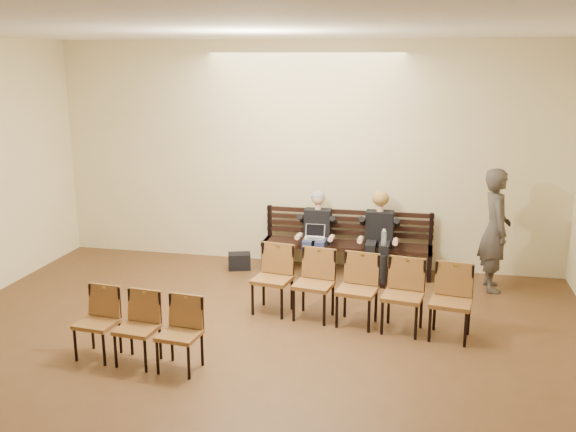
# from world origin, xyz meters

# --- Properties ---
(ground) EXTENTS (10.00, 10.00, 0.00)m
(ground) POSITION_xyz_m (0.00, 0.00, 0.00)
(ground) COLOR #57351D
(ground) RESTS_ON ground
(room_walls) EXTENTS (8.02, 10.01, 3.51)m
(room_walls) POSITION_xyz_m (0.00, 0.79, 2.54)
(room_walls) COLOR beige
(room_walls) RESTS_ON ground
(bench) EXTENTS (2.60, 0.90, 0.45)m
(bench) POSITION_xyz_m (0.73, 4.65, 0.23)
(bench) COLOR black
(bench) RESTS_ON ground
(seated_man) EXTENTS (0.50, 0.69, 1.20)m
(seated_man) POSITION_xyz_m (0.29, 4.53, 0.60)
(seated_man) COLOR black
(seated_man) RESTS_ON ground
(seated_woman) EXTENTS (0.51, 0.71, 1.20)m
(seated_woman) POSITION_xyz_m (1.23, 4.53, 0.60)
(seated_woman) COLOR black
(seated_woman) RESTS_ON ground
(laptop) EXTENTS (0.31, 0.25, 0.22)m
(laptop) POSITION_xyz_m (0.27, 4.37, 0.56)
(laptop) COLOR #B8B9BD
(laptop) RESTS_ON bench
(water_bottle) EXTENTS (0.08, 0.08, 0.25)m
(water_bottle) POSITION_xyz_m (1.32, 4.25, 0.57)
(water_bottle) COLOR silver
(water_bottle) RESTS_ON bench
(bag) EXTENTS (0.40, 0.33, 0.25)m
(bag) POSITION_xyz_m (-0.91, 4.43, 0.13)
(bag) COLOR black
(bag) RESTS_ON ground
(passerby) EXTENTS (0.57, 0.79, 2.01)m
(passerby) POSITION_xyz_m (2.86, 4.33, 1.01)
(passerby) COLOR #3C3731
(passerby) RESTS_ON ground
(chair_row_front) EXTENTS (2.76, 0.89, 0.88)m
(chair_row_front) POSITION_xyz_m (1.11, 2.66, 0.44)
(chair_row_front) COLOR brown
(chair_row_front) RESTS_ON ground
(chair_row_back) EXTENTS (1.45, 0.56, 0.79)m
(chair_row_back) POSITION_xyz_m (-1.08, 1.13, 0.39)
(chair_row_back) COLOR brown
(chair_row_back) RESTS_ON ground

